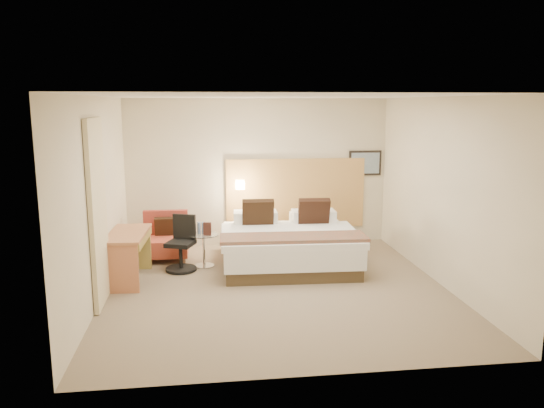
{
  "coord_description": "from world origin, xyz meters",
  "views": [
    {
      "loc": [
        -0.99,
        -7.15,
        2.6
      ],
      "look_at": [
        0.02,
        0.7,
        1.1
      ],
      "focal_mm": 35.0,
      "sensor_mm": 36.0,
      "label": 1
    }
  ],
  "objects": [
    {
      "name": "headboard_panel",
      "position": [
        0.7,
        2.47,
        0.95
      ],
      "size": [
        2.6,
        0.04,
        1.3
      ],
      "primitive_type": "cube",
      "color": "tan",
      "rests_on": "wall_back"
    },
    {
      "name": "wall_left",
      "position": [
        -2.41,
        0.0,
        1.35
      ],
      "size": [
        0.02,
        5.0,
        2.7
      ],
      "primitive_type": "cube",
      "color": "beige",
      "rests_on": "floor"
    },
    {
      "name": "menu_folder",
      "position": [
        -0.96,
        1.12,
        0.64
      ],
      "size": [
        0.13,
        0.07,
        0.21
      ],
      "primitive_type": "cube",
      "rotation": [
        0.0,
        0.0,
        -0.18
      ],
      "color": "#3C1D18",
      "rests_on": "side_table"
    },
    {
      "name": "ceiling",
      "position": [
        0.0,
        0.0,
        2.71
      ],
      "size": [
        4.8,
        5.0,
        0.02
      ],
      "primitive_type": "cube",
      "color": "white",
      "rests_on": "floor"
    },
    {
      "name": "bed",
      "position": [
        0.34,
        1.14,
        0.34
      ],
      "size": [
        2.23,
        2.18,
        1.05
      ],
      "color": "#433421",
      "rests_on": "floor"
    },
    {
      "name": "floor",
      "position": [
        0.0,
        0.0,
        -0.01
      ],
      "size": [
        4.8,
        5.0,
        0.02
      ],
      "primitive_type": "cube",
      "color": "#786750",
      "rests_on": "ground"
    },
    {
      "name": "lamp_shade",
      "position": [
        -0.35,
        2.36,
        1.15
      ],
      "size": [
        0.15,
        0.15,
        0.15
      ],
      "primitive_type": "cube",
      "color": "#F7E5C0",
      "rests_on": "wall_back"
    },
    {
      "name": "lounge_chair",
      "position": [
        -1.67,
        1.73,
        0.32
      ],
      "size": [
        0.76,
        0.66,
        0.8
      ],
      "color": "tan",
      "rests_on": "floor"
    },
    {
      "name": "curtain",
      "position": [
        -2.36,
        -0.25,
        1.22
      ],
      "size": [
        0.06,
        0.9,
        2.42
      ],
      "primitive_type": "cube",
      "color": "beige",
      "rests_on": "wall_left"
    },
    {
      "name": "lamp_arm",
      "position": [
        -0.35,
        2.42,
        1.15
      ],
      "size": [
        0.02,
        0.12,
        0.02
      ],
      "primitive_type": "cylinder",
      "rotation": [
        1.57,
        0.0,
        0.0
      ],
      "color": "white",
      "rests_on": "wall_back"
    },
    {
      "name": "side_table",
      "position": [
        -1.03,
        1.2,
        0.3
      ],
      "size": [
        0.56,
        0.56,
        0.53
      ],
      "color": "#BBBDC1",
      "rests_on": "floor"
    },
    {
      "name": "bottle_a",
      "position": [
        -1.1,
        1.25,
        0.63
      ],
      "size": [
        0.07,
        0.07,
        0.19
      ],
      "primitive_type": "cylinder",
      "rotation": [
        0.0,
        0.0,
        -0.18
      ],
      "color": "#819EC8",
      "rests_on": "side_table"
    },
    {
      "name": "wall_back",
      "position": [
        0.0,
        2.51,
        1.35
      ],
      "size": [
        4.8,
        0.02,
        2.7
      ],
      "primitive_type": "cube",
      "color": "beige",
      "rests_on": "floor"
    },
    {
      "name": "art_canvas",
      "position": [
        2.02,
        2.46,
        1.5
      ],
      "size": [
        0.54,
        0.01,
        0.39
      ],
      "primitive_type": "cube",
      "color": "gray",
      "rests_on": "wall_back"
    },
    {
      "name": "art_frame",
      "position": [
        2.02,
        2.48,
        1.5
      ],
      "size": [
        0.62,
        0.03,
        0.47
      ],
      "primitive_type": "cube",
      "color": "black",
      "rests_on": "wall_back"
    },
    {
      "name": "wall_right",
      "position": [
        2.41,
        0.0,
        1.35
      ],
      "size": [
        0.02,
        5.0,
        2.7
      ],
      "primitive_type": "cube",
      "color": "beige",
      "rests_on": "floor"
    },
    {
      "name": "desk",
      "position": [
        -2.11,
        0.63,
        0.58
      ],
      "size": [
        0.61,
        1.21,
        0.74
      ],
      "color": "#AD6B44",
      "rests_on": "floor"
    },
    {
      "name": "bottle_b",
      "position": [
        -1.02,
        1.25,
        0.63
      ],
      "size": [
        0.07,
        0.07,
        0.19
      ],
      "primitive_type": "cylinder",
      "rotation": [
        0.0,
        0.0,
        -0.18
      ],
      "color": "#84A3CC",
      "rests_on": "side_table"
    },
    {
      "name": "desk_chair",
      "position": [
        -1.37,
        1.05,
        0.36
      ],
      "size": [
        0.63,
        0.63,
        0.87
      ],
      "color": "black",
      "rests_on": "floor"
    },
    {
      "name": "wall_front",
      "position": [
        0.0,
        -2.51,
        1.35
      ],
      "size": [
        4.8,
        0.02,
        2.7
      ],
      "primitive_type": "cube",
      "color": "beige",
      "rests_on": "floor"
    }
  ]
}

